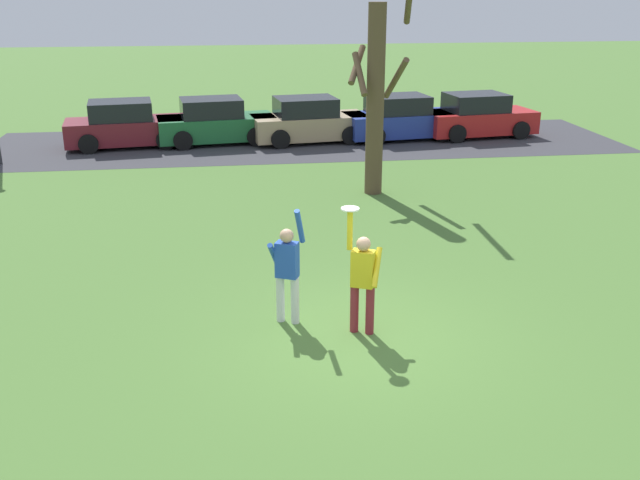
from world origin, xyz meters
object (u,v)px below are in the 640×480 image
(person_defender, at_px, (287,268))
(bare_tree_tall, at_px, (376,95))
(parked_car_tan, at_px, (309,122))
(parked_car_blue, at_px, (400,119))
(parked_car_red, at_px, (478,117))
(parked_car_maroon, at_px, (125,126))
(frisbee_disc, at_px, (350,209))
(parked_car_green, at_px, (215,123))
(person_catcher, at_px, (363,277))

(person_defender, bearing_deg, bare_tree_tall, 93.43)
(parked_car_tan, xyz_separation_m, parked_car_blue, (3.38, 0.07, 0.00))
(bare_tree_tall, bearing_deg, parked_car_red, 52.77)
(person_defender, xyz_separation_m, parked_car_red, (8.42, 14.70, -0.25))
(parked_car_maroon, bearing_deg, person_defender, -80.62)
(person_defender, height_order, parked_car_tan, person_defender)
(frisbee_disc, distance_m, parked_car_red, 16.95)
(parked_car_blue, xyz_separation_m, parked_car_red, (2.97, 0.06, 0.00))
(frisbee_disc, distance_m, parked_car_green, 15.46)
(frisbee_disc, bearing_deg, person_catcher, -25.19)
(person_catcher, height_order, parked_car_tan, person_catcher)
(person_defender, bearing_deg, parked_car_green, 120.07)
(parked_car_maroon, relative_size, bare_tree_tall, 0.77)
(person_catcher, relative_size, parked_car_tan, 0.48)
(person_defender, distance_m, parked_car_blue, 15.62)
(person_defender, height_order, parked_car_green, person_defender)
(parked_car_red, relative_size, bare_tree_tall, 0.77)
(person_catcher, xyz_separation_m, parked_car_tan, (0.91, 15.12, -0.25))
(parked_car_maroon, xyz_separation_m, bare_tree_tall, (7.42, -6.99, 1.92))
(parked_car_maroon, relative_size, parked_car_blue, 1.00)
(parked_car_tan, relative_size, parked_car_blue, 1.00)
(frisbee_disc, bearing_deg, parked_car_tan, 85.77)
(person_defender, height_order, frisbee_disc, frisbee_disc)
(parked_car_green, xyz_separation_m, parked_car_blue, (6.71, -0.15, 0.00))
(parked_car_blue, bearing_deg, frisbee_disc, -113.87)
(person_catcher, height_order, parked_car_red, person_catcher)
(person_defender, relative_size, parked_car_tan, 0.48)
(parked_car_blue, bearing_deg, parked_car_green, 171.45)
(parked_car_maroon, bearing_deg, parked_car_red, -6.89)
(frisbee_disc, bearing_deg, person_defender, 154.81)
(bare_tree_tall, bearing_deg, parked_car_tan, 98.00)
(frisbee_disc, bearing_deg, parked_car_red, 63.77)
(parked_car_maroon, bearing_deg, parked_car_green, -4.10)
(parked_car_maroon, height_order, parked_car_blue, same)
(person_catcher, bearing_deg, parked_car_red, -90.28)
(parked_car_maroon, height_order, bare_tree_tall, bare_tree_tall)
(parked_car_green, xyz_separation_m, bare_tree_tall, (4.31, -7.16, 1.92))
(person_catcher, bearing_deg, parked_car_blue, -80.59)
(person_defender, bearing_deg, frisbee_disc, 0.00)
(parked_car_red, bearing_deg, parked_car_blue, 173.92)
(parked_car_tan, xyz_separation_m, bare_tree_tall, (0.98, -6.95, 1.92))
(parked_car_green, height_order, parked_car_red, same)
(frisbee_disc, relative_size, parked_car_tan, 0.07)
(person_defender, xyz_separation_m, parked_car_blue, (5.45, 14.64, -0.25))
(parked_car_maroon, distance_m, bare_tree_tall, 10.37)
(person_catcher, xyz_separation_m, parked_car_blue, (4.29, 15.19, -0.25))
(person_catcher, distance_m, parked_car_green, 15.53)
(parked_car_maroon, distance_m, parked_car_blue, 9.83)
(person_catcher, distance_m, parked_car_maroon, 16.14)
(parked_car_green, distance_m, parked_car_red, 9.69)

